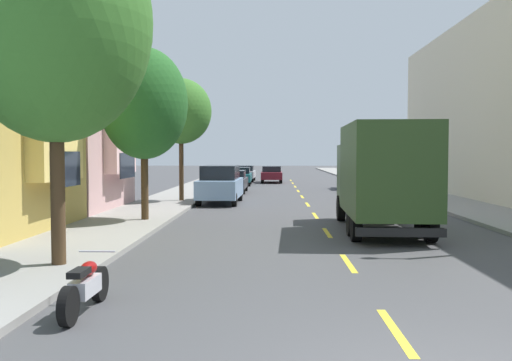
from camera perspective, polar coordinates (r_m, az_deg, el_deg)
ground_plane at (r=36.14m, az=4.43°, el=-1.28°), size 160.00×160.00×0.00m
sidewalk_left at (r=34.51m, az=-7.27°, el=-1.37°), size 3.20×120.00×0.14m
sidewalk_right at (r=35.23m, az=16.21°, el=-1.37°), size 3.20×120.00×0.14m
lane_centerline_dashes at (r=30.66m, az=4.93°, el=-2.00°), size 0.14×47.20×0.01m
street_tree_nearest at (r=13.18m, az=-19.67°, el=14.91°), size 4.13×4.13×7.82m
street_tree_second at (r=20.93m, az=-11.26°, el=7.63°), size 3.16×3.16×6.23m
street_tree_third at (r=29.10m, az=-7.59°, el=6.93°), size 3.11×3.11×6.21m
delivery_box_truck at (r=18.70m, az=12.61°, el=0.82°), size 2.63×7.17×3.45m
parked_sedan_silver at (r=51.33m, az=-1.16°, el=0.76°), size 1.89×4.53×1.43m
parked_suv_sky at (r=28.66m, az=-3.61°, el=-0.36°), size 2.08×4.85×1.93m
parked_suv_navy at (r=40.53m, az=10.23°, el=0.52°), size 1.98×4.81×1.93m
parked_sedan_charcoal at (r=36.64m, az=-2.39°, el=-0.05°), size 1.85×4.52×1.43m
parked_pickup_white at (r=31.02m, az=13.01°, el=-0.48°), size 2.08×5.33×1.73m
parked_sedan_teal at (r=44.98m, az=-1.65°, el=0.47°), size 1.83×4.51×1.43m
moving_burgundy_sedan at (r=49.09m, az=1.59°, el=0.67°), size 1.80×4.50×1.43m
parked_motorcycle at (r=9.55m, az=-16.86°, el=-10.27°), size 0.62×2.05×0.90m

